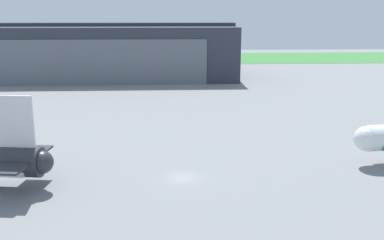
{
  "coord_description": "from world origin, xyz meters",
  "views": [
    {
      "loc": [
        -1.83,
        -59.78,
        23.13
      ],
      "look_at": [
        2.37,
        20.06,
        3.65
      ],
      "focal_mm": 41.54,
      "sensor_mm": 36.0,
      "label": 1
    }
  ],
  "objects": [
    {
      "name": "grass_field_strip",
      "position": [
        0.0,
        169.51,
        0.04
      ],
      "size": [
        440.0,
        56.0,
        0.08
      ],
      "primitive_type": "cube",
      "color": "#3B7B38",
      "rests_on": "ground_plane"
    },
    {
      "name": "maintenance_hangar",
      "position": [
        -24.84,
        101.57,
        9.28
      ],
      "size": [
        93.16,
        34.21,
        19.48
      ],
      "color": "#2D333D",
      "rests_on": "ground_plane"
    },
    {
      "name": "ground_plane",
      "position": [
        0.0,
        0.0,
        0.0
      ],
      "size": [
        440.0,
        440.0,
        0.0
      ],
      "primitive_type": "plane",
      "color": "slate"
    }
  ]
}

